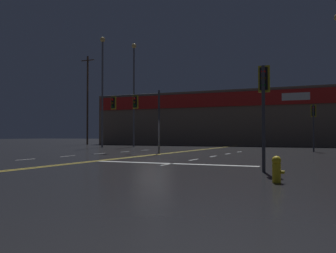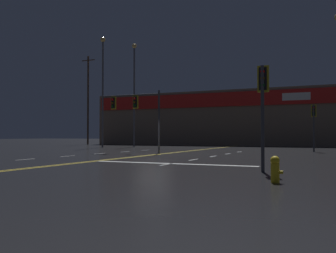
# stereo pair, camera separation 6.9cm
# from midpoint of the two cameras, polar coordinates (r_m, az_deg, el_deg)

# --- Properties ---
(ground_plane) EXTENTS (200.00, 200.00, 0.00)m
(ground_plane) POSITION_cam_midpoint_polar(r_m,az_deg,el_deg) (25.63, -2.42, -4.35)
(ground_plane) COLOR black
(road_markings) EXTENTS (12.78, 60.00, 0.01)m
(road_markings) POSITION_cam_midpoint_polar(r_m,az_deg,el_deg) (24.29, -2.07, -4.51)
(road_markings) COLOR gold
(road_markings) RESTS_ON ground
(traffic_signal_median) EXTENTS (4.93, 0.36, 4.63)m
(traffic_signal_median) POSITION_cam_midpoint_polar(r_m,az_deg,el_deg) (28.32, -5.31, 3.08)
(traffic_signal_median) COLOR #38383D
(traffic_signal_median) RESTS_ON ground
(traffic_signal_corner_northeast) EXTENTS (0.42, 0.36, 3.83)m
(traffic_signal_corner_northeast) POSITION_cam_midpoint_polar(r_m,az_deg,el_deg) (32.54, 21.23, 1.34)
(traffic_signal_corner_northeast) COLOR #38383D
(traffic_signal_corner_northeast) RESTS_ON ground
(traffic_signal_corner_southeast) EXTENTS (0.42, 0.36, 3.93)m
(traffic_signal_corner_southeast) POSITION_cam_midpoint_polar(r_m,az_deg,el_deg) (14.29, 14.25, 4.91)
(traffic_signal_corner_southeast) COLOR #38383D
(traffic_signal_corner_southeast) RESTS_ON ground
(streetlight_median_approach) EXTENTS (0.56, 0.56, 12.20)m
(streetlight_median_approach) POSITION_cam_midpoint_polar(r_m,az_deg,el_deg) (44.60, -5.27, 6.62)
(streetlight_median_approach) COLOR #59595E
(streetlight_median_approach) RESTS_ON ground
(streetlight_far_left) EXTENTS (0.56, 0.56, 12.30)m
(streetlight_far_left) POSITION_cam_midpoint_polar(r_m,az_deg,el_deg) (42.57, -10.01, 7.09)
(streetlight_far_left) COLOR #59595E
(streetlight_far_left) RESTS_ON ground
(fire_hydrant) EXTENTS (0.35, 0.26, 0.76)m
(fire_hydrant) POSITION_cam_midpoint_polar(r_m,az_deg,el_deg) (11.06, 16.05, -6.18)
(fire_hydrant) COLOR gold
(fire_hydrant) RESTS_ON ground
(building_backdrop) EXTENTS (41.41, 10.23, 7.22)m
(building_backdrop) POSITION_cam_midpoint_polar(r_m,az_deg,el_deg) (53.01, 11.54, 1.14)
(building_backdrop) COLOR #7A6651
(building_backdrop) RESTS_ON ground
(utility_pole_row) EXTENTS (47.17, 0.26, 12.98)m
(utility_pole_row) POSITION_cam_midpoint_polar(r_m,az_deg,el_deg) (47.55, 6.67, 4.19)
(utility_pole_row) COLOR #4C3828
(utility_pole_row) RESTS_ON ground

